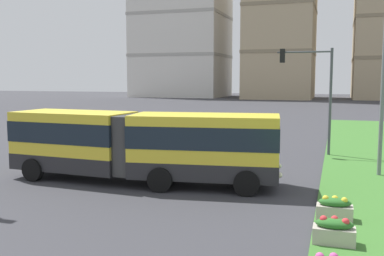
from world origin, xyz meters
TOP-DOWN VIEW (x-y plane):
  - articulated_bus at (-0.81, 12.58)m, footprint 11.99×3.35m
  - car_navy_sedan at (-6.04, 22.21)m, footprint 4.52×2.27m
  - flower_planter_2 at (7.18, 7.40)m, footprint 1.10×0.56m
  - flower_planter_3 at (7.18, 9.58)m, footprint 1.10×0.56m
  - traffic_light_far_right at (5.82, 22.00)m, footprint 3.14×0.28m
  - streetlight_median at (9.08, 17.00)m, footprint 0.70×0.28m
  - apartment_tower_west at (-30.00, 101.41)m, footprint 21.55×18.74m

SIDE VIEW (x-z plane):
  - flower_planter_2 at x=7.18m, z-range 0.06..0.80m
  - flower_planter_3 at x=7.18m, z-range 0.06..0.80m
  - car_navy_sedan at x=-6.04m, z-range -0.04..1.54m
  - articulated_bus at x=-0.81m, z-range 0.15..3.15m
  - traffic_light_far_right at x=5.82m, z-range 1.10..7.30m
  - streetlight_median at x=9.08m, z-range 0.44..9.16m
  - apartment_tower_west at x=-30.00m, z-range 0.02..38.71m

